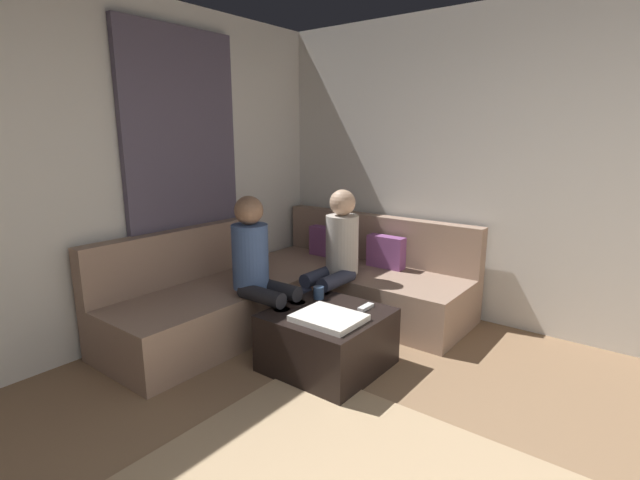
% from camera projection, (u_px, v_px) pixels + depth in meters
% --- Properties ---
extents(wall_back, '(6.00, 0.12, 2.70)m').
position_uv_depth(wall_back, '(595.00, 175.00, 3.53)').
color(wall_back, silver).
rests_on(wall_back, ground_plane).
extents(wall_left, '(0.12, 6.00, 2.70)m').
position_uv_depth(wall_left, '(7.00, 182.00, 3.01)').
color(wall_left, silver).
rests_on(wall_left, ground_plane).
extents(curtain_panel, '(0.06, 1.10, 2.50)m').
position_uv_depth(curtain_panel, '(185.00, 182.00, 3.98)').
color(curtain_panel, '#595166').
rests_on(curtain_panel, ground_plane).
extents(sectional_couch, '(2.10, 2.55, 0.87)m').
position_uv_depth(sectional_couch, '(297.00, 290.00, 4.19)').
color(sectional_couch, '#9E7F6B').
rests_on(sectional_couch, ground_plane).
extents(ottoman, '(0.76, 0.76, 0.42)m').
position_uv_depth(ottoman, '(328.00, 339.00, 3.35)').
color(ottoman, black).
rests_on(ottoman, ground_plane).
extents(folded_blanket, '(0.44, 0.36, 0.04)m').
position_uv_depth(folded_blanket, '(329.00, 318.00, 3.14)').
color(folded_blanket, white).
rests_on(folded_blanket, ottoman).
extents(coffee_mug, '(0.08, 0.08, 0.10)m').
position_uv_depth(coffee_mug, '(319.00, 293.00, 3.56)').
color(coffee_mug, '#334C72').
rests_on(coffee_mug, ottoman).
extents(game_remote, '(0.05, 0.15, 0.02)m').
position_uv_depth(game_remote, '(366.00, 307.00, 3.36)').
color(game_remote, white).
rests_on(game_remote, ottoman).
extents(person_on_couch_back, '(0.30, 0.60, 1.20)m').
position_uv_depth(person_on_couch_back, '(335.00, 255.00, 3.92)').
color(person_on_couch_back, '#2D3347').
rests_on(person_on_couch_back, ground_plane).
extents(person_on_couch_side, '(0.60, 0.30, 1.20)m').
position_uv_depth(person_on_couch_side, '(260.00, 268.00, 3.55)').
color(person_on_couch_side, black).
rests_on(person_on_couch_side, ground_plane).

